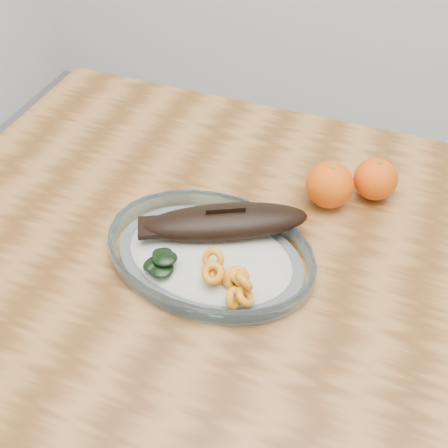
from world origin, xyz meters
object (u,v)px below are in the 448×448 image
object	(u,v)px
dining_table	(276,300)
orange_right	(376,179)
orange_left	(330,185)
plated_meal	(211,250)

from	to	relation	value
dining_table	orange_right	world-z (taller)	orange_right
orange_left	plated_meal	bearing A→B (deg)	-126.02
dining_table	plated_meal	distance (m)	0.16
orange_right	plated_meal	bearing A→B (deg)	-131.19
dining_table	orange_right	bearing A→B (deg)	62.38
plated_meal	orange_left	world-z (taller)	plated_meal
dining_table	plated_meal	xyz separation A→B (m)	(-0.10, -0.03, 0.12)
plated_meal	orange_right	xyz separation A→B (m)	(0.20, 0.23, 0.02)
orange_right	orange_left	bearing A→B (deg)	-145.95
plated_meal	orange_right	world-z (taller)	plated_meal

